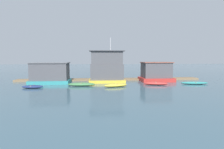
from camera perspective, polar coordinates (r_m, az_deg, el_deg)
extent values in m
plane|color=#426070|center=(29.89, -0.19, -2.50)|extent=(200.00, 200.00, 0.00)
cube|color=#846B4C|center=(32.72, -0.67, -1.57)|extent=(33.80, 2.15, 0.30)
cube|color=teal|center=(30.39, -19.39, -2.15)|extent=(6.23, 4.03, 0.54)
cube|color=#4C4C51|center=(30.24, -19.48, 0.93)|extent=(5.68, 3.49, 2.73)
cube|color=slate|center=(30.17, -19.56, 3.63)|extent=(5.98, 3.79, 0.12)
cube|color=gold|center=(29.81, -1.73, -2.06)|extent=(6.02, 3.39, 0.48)
cube|color=#4C4C51|center=(29.66, -1.74, 0.85)|extent=(5.48, 2.85, 2.56)
cube|color=#4C4C51|center=(29.57, -1.75, 5.42)|extent=(5.16, 2.53, 2.17)
cube|color=#38383D|center=(29.60, -1.76, 7.65)|extent=(5.78, 3.15, 0.12)
cylinder|color=#B2B2B7|center=(29.72, -0.50, 9.88)|extent=(0.12, 0.12, 2.21)
cube|color=red|center=(32.18, 14.13, -1.53)|extent=(5.63, 4.11, 0.65)
cube|color=#4C4C51|center=(32.03, 14.20, 1.39)|extent=(4.78, 3.25, 2.64)
cube|color=brown|center=(31.97, 14.25, 3.86)|extent=(5.08, 3.55, 0.12)
ellipsoid|color=navy|center=(26.20, -24.54, -3.62)|extent=(3.02, 1.70, 0.40)
cube|color=#997F60|center=(26.18, -24.56, -3.31)|extent=(0.29, 1.19, 0.08)
ellipsoid|color=#47844C|center=(26.01, -9.95, -3.17)|extent=(4.08, 1.51, 0.51)
cube|color=#997F60|center=(25.99, -9.96, -2.78)|extent=(0.22, 1.07, 0.08)
ellipsoid|color=yellow|center=(24.93, 1.23, -3.51)|extent=(3.65, 2.17, 0.46)
cube|color=#997F60|center=(24.90, 1.23, -3.14)|extent=(0.45, 1.05, 0.08)
ellipsoid|color=red|center=(27.53, 14.12, -2.83)|extent=(3.80, 2.21, 0.47)
cube|color=#997F60|center=(27.51, 14.13, -2.49)|extent=(0.45, 1.11, 0.08)
ellipsoid|color=teal|center=(30.47, 25.33, -2.49)|extent=(4.29, 1.80, 0.39)
cube|color=#997F60|center=(30.45, 25.34, -2.24)|extent=(0.30, 1.09, 0.08)
cylinder|color=#846B4C|center=(32.48, -21.62, -0.88)|extent=(0.32, 0.32, 1.54)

